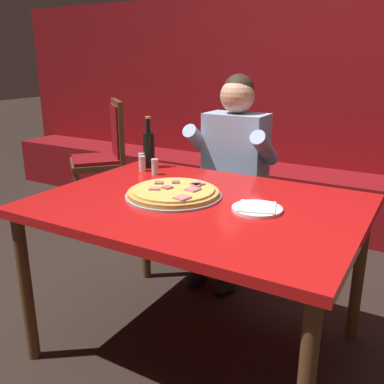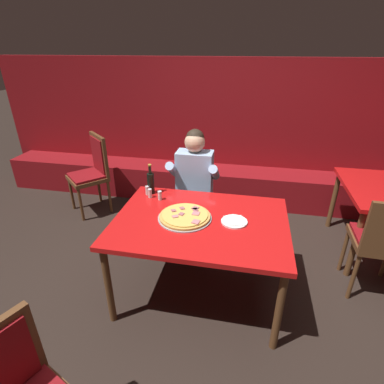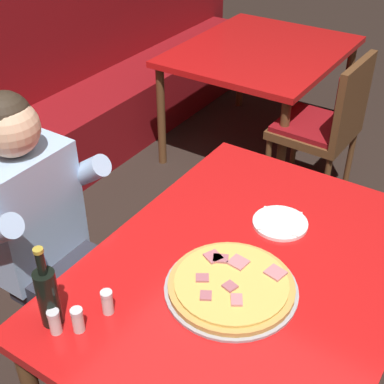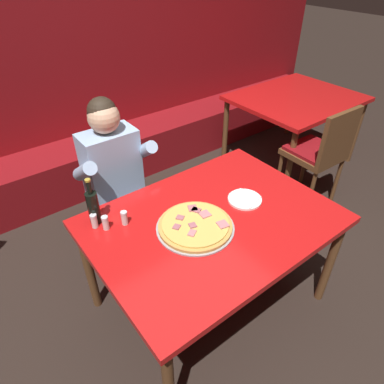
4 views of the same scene
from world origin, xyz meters
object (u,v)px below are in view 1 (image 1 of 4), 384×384
(shaker_oregano, at_px, (155,168))
(shaker_black_pepper, at_px, (142,164))
(beer_bottle, at_px, (149,148))
(dining_chair_far_right, at_px, (106,151))
(pizza, at_px, (174,193))
(plate_white_paper, at_px, (257,209))
(shaker_red_pepper_flakes, at_px, (142,161))
(main_dining_table, at_px, (198,216))
(diner_seated_blue_shirt, at_px, (229,169))

(shaker_oregano, relative_size, shaker_black_pepper, 1.00)
(beer_bottle, distance_m, shaker_oregano, 0.18)
(dining_chair_far_right, bearing_deg, shaker_oregano, -38.73)
(pizza, xyz_separation_m, shaker_black_pepper, (-0.40, 0.30, 0.02))
(pizza, bearing_deg, beer_bottle, 136.88)
(plate_white_paper, xyz_separation_m, shaker_red_pepper_flakes, (-0.84, 0.34, 0.03))
(shaker_oregano, xyz_separation_m, shaker_black_pepper, (-0.10, 0.03, 0.00))
(pizza, height_order, shaker_red_pepper_flakes, shaker_red_pepper_flakes)
(beer_bottle, distance_m, dining_chair_far_right, 1.42)
(main_dining_table, height_order, diner_seated_blue_shirt, diner_seated_blue_shirt)
(plate_white_paper, bearing_deg, pizza, -178.06)
(pizza, xyz_separation_m, diner_seated_blue_shirt, (-0.08, 0.77, -0.07))
(plate_white_paper, height_order, diner_seated_blue_shirt, diner_seated_blue_shirt)
(shaker_oregano, relative_size, dining_chair_far_right, 0.08)
(main_dining_table, height_order, shaker_oregano, shaker_oregano)
(shaker_black_pepper, distance_m, diner_seated_blue_shirt, 0.57)
(main_dining_table, xyz_separation_m, pizza, (-0.13, 0.00, 0.09))
(pizza, relative_size, shaker_oregano, 5.11)
(beer_bottle, relative_size, dining_chair_far_right, 0.29)
(shaker_red_pepper_flakes, relative_size, shaker_black_pepper, 1.00)
(main_dining_table, distance_m, shaker_oregano, 0.52)
(shaker_oregano, distance_m, dining_chair_far_right, 1.57)
(shaker_oregano, height_order, shaker_black_pepper, same)
(plate_white_paper, relative_size, dining_chair_far_right, 0.21)
(main_dining_table, xyz_separation_m, beer_bottle, (-0.54, 0.39, 0.18))
(plate_white_paper, bearing_deg, shaker_oregano, 159.60)
(shaker_black_pepper, xyz_separation_m, diner_seated_blue_shirt, (0.31, 0.47, -0.09))
(beer_bottle, distance_m, shaker_black_pepper, 0.12)
(main_dining_table, bearing_deg, diner_seated_blue_shirt, 105.42)
(shaker_black_pepper, bearing_deg, dining_chair_far_right, 139.55)
(plate_white_paper, bearing_deg, shaker_black_pepper, 160.36)
(plate_white_paper, relative_size, beer_bottle, 0.72)
(pizza, height_order, shaker_oregano, shaker_oregano)
(shaker_oregano, distance_m, diner_seated_blue_shirt, 0.55)
(beer_bottle, bearing_deg, plate_white_paper, -24.73)
(shaker_black_pepper, relative_size, diner_seated_blue_shirt, 0.07)
(main_dining_table, distance_m, dining_chair_far_right, 2.06)
(diner_seated_blue_shirt, bearing_deg, shaker_red_pepper_flakes, -130.41)
(dining_chair_far_right, bearing_deg, pizza, -39.54)
(plate_white_paper, distance_m, dining_chair_far_right, 2.28)
(main_dining_table, height_order, shaker_black_pepper, shaker_black_pepper)
(pizza, xyz_separation_m, plate_white_paper, (0.40, 0.01, -0.01))
(pizza, bearing_deg, plate_white_paper, 1.94)
(beer_bottle, xyz_separation_m, diner_seated_blue_shirt, (0.33, 0.38, -0.16))
(main_dining_table, relative_size, pizza, 3.18)
(beer_bottle, height_order, shaker_black_pepper, beer_bottle)
(shaker_black_pepper, bearing_deg, diner_seated_blue_shirt, 56.35)
(pizza, relative_size, diner_seated_blue_shirt, 0.34)
(shaker_red_pepper_flakes, bearing_deg, pizza, -38.54)
(shaker_black_pepper, xyz_separation_m, dining_chair_far_right, (-1.11, 0.95, -0.21))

